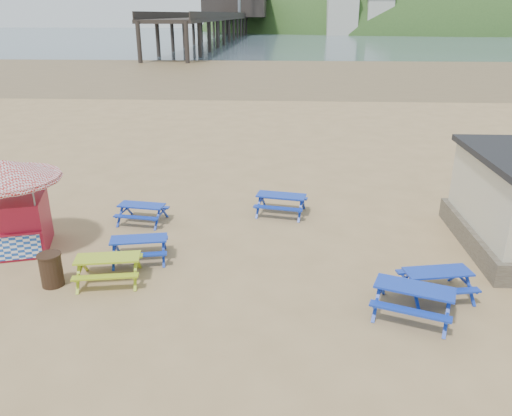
# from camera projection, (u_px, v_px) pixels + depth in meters

# --- Properties ---
(ground) EXTENTS (400.00, 400.00, 0.00)m
(ground) POSITION_uv_depth(u_px,v_px,m) (254.00, 254.00, 15.88)
(ground) COLOR tan
(ground) RESTS_ON ground
(wet_sand) EXTENTS (400.00, 400.00, 0.00)m
(wet_sand) POSITION_uv_depth(u_px,v_px,m) (279.00, 71.00, 67.02)
(wet_sand) COLOR olive
(wet_sand) RESTS_ON ground
(sea) EXTENTS (400.00, 400.00, 0.00)m
(sea) POSITION_uv_depth(u_px,v_px,m) (284.00, 36.00, 173.97)
(sea) COLOR #455763
(sea) RESTS_ON ground
(picnic_table_blue_a) EXTENTS (1.81, 1.54, 0.69)m
(picnic_table_blue_a) POSITION_uv_depth(u_px,v_px,m) (142.00, 213.00, 18.20)
(picnic_table_blue_a) COLOR #0A2EAF
(picnic_table_blue_a) RESTS_ON ground
(picnic_table_blue_b) EXTENTS (2.07, 1.79, 0.77)m
(picnic_table_blue_b) POSITION_uv_depth(u_px,v_px,m) (281.00, 204.00, 18.96)
(picnic_table_blue_b) COLOR #0A2EAF
(picnic_table_blue_b) RESTS_ON ground
(picnic_table_blue_c) EXTENTS (1.63, 1.35, 0.66)m
(picnic_table_blue_c) POSITION_uv_depth(u_px,v_px,m) (489.00, 235.00, 16.47)
(picnic_table_blue_c) COLOR #0A2EAF
(picnic_table_blue_c) RESTS_ON ground
(picnic_table_blue_d) EXTENTS (1.95, 1.68, 0.72)m
(picnic_table_blue_d) POSITION_uv_depth(u_px,v_px,m) (140.00, 249.00, 15.43)
(picnic_table_blue_d) COLOR #0A2EAF
(picnic_table_blue_d) RESTS_ON ground
(picnic_table_blue_e) EXTENTS (2.34, 2.12, 0.81)m
(picnic_table_blue_e) POSITION_uv_depth(u_px,v_px,m) (413.00, 301.00, 12.55)
(picnic_table_blue_e) COLOR #0A2EAF
(picnic_table_blue_e) RESTS_ON ground
(picnic_table_blue_f) EXTENTS (2.00, 1.73, 0.74)m
(picnic_table_blue_f) POSITION_uv_depth(u_px,v_px,m) (436.00, 283.00, 13.45)
(picnic_table_blue_f) COLOR #0A2EAF
(picnic_table_blue_f) RESTS_ON ground
(picnic_table_yellow) EXTENTS (2.01, 1.72, 0.75)m
(picnic_table_yellow) POSITION_uv_depth(u_px,v_px,m) (109.00, 269.00, 14.19)
(picnic_table_yellow) COLOR #97BD24
(picnic_table_yellow) RESTS_ON ground
(ice_cream_kiosk) EXTENTS (4.19, 4.19, 3.00)m
(ice_cream_kiosk) POSITION_uv_depth(u_px,v_px,m) (9.00, 194.00, 15.56)
(ice_cream_kiosk) COLOR maroon
(ice_cream_kiosk) RESTS_ON ground
(litter_bin) EXTENTS (0.66, 0.66, 0.96)m
(litter_bin) POSITION_uv_depth(u_px,v_px,m) (51.00, 269.00, 13.91)
(litter_bin) COLOR #322216
(litter_bin) RESTS_ON ground
(pier) EXTENTS (24.00, 220.00, 39.29)m
(pier) POSITION_uv_depth(u_px,v_px,m) (235.00, 19.00, 180.60)
(pier) COLOR black
(pier) RESTS_ON ground
(headland_town) EXTENTS (264.00, 144.00, 108.00)m
(headland_town) POSITION_uv_depth(u_px,v_px,m) (481.00, 54.00, 228.24)
(headland_town) COLOR #2D4C1E
(headland_town) RESTS_ON ground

